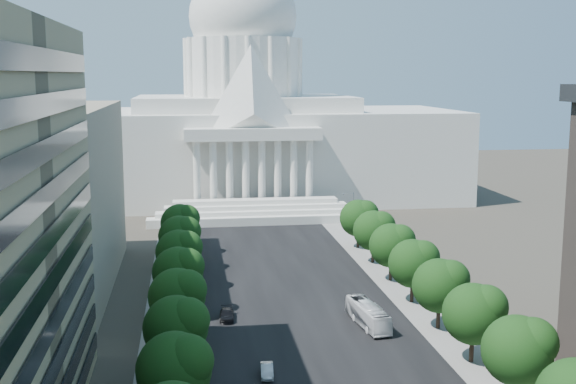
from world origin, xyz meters
name	(u,v)px	position (x,y,z in m)	size (l,w,h in m)	color
road_asphalt	(292,295)	(0.00, 90.00, 0.00)	(30.00, 260.00, 0.01)	black
sidewalk_left	(173,300)	(-19.00, 90.00, 0.00)	(8.00, 260.00, 0.02)	gray
sidewalk_right	(406,290)	(19.00, 90.00, 0.00)	(8.00, 260.00, 0.02)	gray
capitol	(244,128)	(0.00, 184.89, 20.01)	(120.00, 56.00, 73.00)	white
tree_l_d	(177,367)	(-17.66, 47.81, 6.45)	(7.79, 7.60, 9.97)	#33261C
tree_l_e	(179,326)	(-17.66, 59.81, 6.45)	(7.79, 7.60, 9.97)	#33261C
tree_l_f	(179,295)	(-17.66, 71.81, 6.45)	(7.79, 7.60, 9.97)	#33261C
tree_l_g	(180,271)	(-17.66, 83.81, 6.45)	(7.79, 7.60, 9.97)	#33261C
tree_l_h	(181,251)	(-17.66, 95.81, 6.45)	(7.79, 7.60, 9.97)	#33261C
tree_l_i	(181,235)	(-17.66, 107.81, 6.45)	(7.79, 7.60, 9.97)	#33261C
tree_l_j	(181,222)	(-17.66, 119.81, 6.45)	(7.79, 7.60, 9.97)	#33261C
tree_r_d	(521,348)	(18.34, 47.81, 6.45)	(7.79, 7.60, 9.97)	#33261C
tree_r_e	(476,312)	(18.34, 59.81, 6.45)	(7.79, 7.60, 9.97)	#33261C
tree_r_f	(442,284)	(18.34, 71.81, 6.45)	(7.79, 7.60, 9.97)	#33261C
tree_r_g	(415,262)	(18.34, 83.81, 6.45)	(7.79, 7.60, 9.97)	#33261C
tree_r_h	(393,244)	(18.34, 95.81, 6.45)	(7.79, 7.60, 9.97)	#33261C
tree_r_i	(375,229)	(18.34, 107.81, 6.45)	(7.79, 7.60, 9.97)	#33261C
tree_r_j	(360,217)	(18.34, 119.81, 6.45)	(7.79, 7.60, 9.97)	#33261C
streetlight_c	(488,316)	(19.90, 60.00, 5.82)	(2.61, 0.44, 9.00)	gray
streetlight_d	(422,264)	(19.90, 85.00, 5.82)	(2.61, 0.44, 9.00)	gray
streetlight_e	(380,230)	(19.90, 110.00, 5.82)	(2.61, 0.44, 9.00)	gray
streetlight_f	(351,206)	(19.90, 135.00, 5.82)	(2.61, 0.44, 9.00)	gray
car_silver	(267,371)	(-7.51, 59.18, 0.69)	(1.45, 4.17, 1.37)	#B0B3B9
car_dark_b	(227,315)	(-11.09, 79.66, 0.73)	(2.04, 5.02, 1.46)	black
city_bus	(368,315)	(8.50, 74.34, 1.61)	(2.71, 11.59, 3.23)	silver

